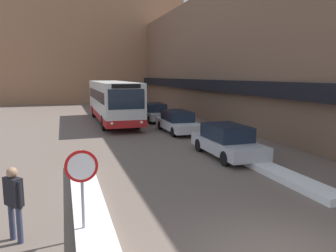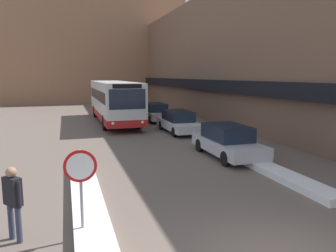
{
  "view_description": "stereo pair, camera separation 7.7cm",
  "coord_description": "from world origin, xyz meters",
  "views": [
    {
      "loc": [
        -4.16,
        -5.09,
        3.86
      ],
      "look_at": [
        -0.5,
        6.31,
        2.0
      ],
      "focal_mm": 35.0,
      "sensor_mm": 36.0,
      "label": 1
    },
    {
      "loc": [
        -4.09,
        -5.12,
        3.86
      ],
      "look_at": [
        -0.5,
        6.31,
        2.0
      ],
      "focal_mm": 35.0,
      "sensor_mm": 36.0,
      "label": 2
    }
  ],
  "objects": [
    {
      "name": "building_row_right",
      "position": [
        9.98,
        24.0,
        5.41
      ],
      "size": [
        5.5,
        60.0,
        10.85
      ],
      "color": "brown",
      "rests_on": "ground_plane"
    },
    {
      "name": "building_backdrop_far",
      "position": [
        0.0,
        45.01,
        9.54
      ],
      "size": [
        26.0,
        8.0,
        19.08
      ],
      "color": "#996B4C",
      "rests_on": "ground_plane"
    },
    {
      "name": "snow_bank_left",
      "position": [
        -3.6,
        4.38,
        0.14
      ],
      "size": [
        0.9,
        9.15,
        0.29
      ],
      "color": "silver",
      "rests_on": "ground_plane"
    },
    {
      "name": "snow_bank_right",
      "position": [
        3.6,
        5.34,
        0.13
      ],
      "size": [
        0.9,
        6.43,
        0.26
      ],
      "color": "silver",
      "rests_on": "ground_plane"
    },
    {
      "name": "city_bus",
      "position": [
        -0.28,
        21.88,
        1.81
      ],
      "size": [
        2.73,
        12.48,
        3.34
      ],
      "color": "silver",
      "rests_on": "ground_plane"
    },
    {
      "name": "parked_car_front",
      "position": [
        3.2,
        8.62,
        0.76
      ],
      "size": [
        1.9,
        4.59,
        1.52
      ],
      "color": "#B7B7BC",
      "rests_on": "ground_plane"
    },
    {
      "name": "parked_car_middle",
      "position": [
        3.2,
        15.73,
        0.73
      ],
      "size": [
        1.81,
        4.81,
        1.46
      ],
      "color": "silver",
      "rests_on": "ground_plane"
    },
    {
      "name": "parked_car_back",
      "position": [
        3.2,
        21.68,
        0.75
      ],
      "size": [
        1.82,
        4.58,
        1.49
      ],
      "color": "#B7B7BC",
      "rests_on": "ground_plane"
    },
    {
      "name": "stop_sign",
      "position": [
        -3.83,
        2.44,
        1.57
      ],
      "size": [
        0.76,
        0.08,
        2.17
      ],
      "color": "gray",
      "rests_on": "ground_plane"
    },
    {
      "name": "pedestrian",
      "position": [
        -5.35,
        2.84,
        1.08
      ],
      "size": [
        0.47,
        0.51,
        1.79
      ],
      "rotation": [
        0.0,
        0.0,
        -0.9
      ],
      "color": "#333851",
      "rests_on": "ground_plane"
    }
  ]
}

